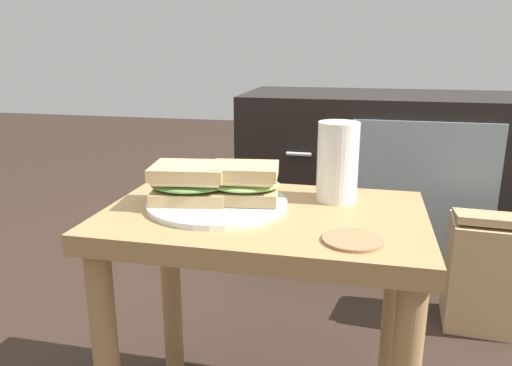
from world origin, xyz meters
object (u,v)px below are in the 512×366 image
(plate, at_px, (217,203))
(coaster, at_px, (353,240))
(tv_cabinet, at_px, (380,176))
(sandwich_back, at_px, (244,183))
(beer_glass, at_px, (338,163))
(sandwich_front, at_px, (189,183))
(paper_bag, at_px, (483,271))

(plate, distance_m, coaster, 0.27)
(coaster, bearing_deg, tv_cabinet, 86.10)
(plate, distance_m, sandwich_back, 0.06)
(tv_cabinet, height_order, plate, tv_cabinet)
(tv_cabinet, xyz_separation_m, coaster, (-0.07, -1.06, 0.17))
(plate, relative_size, beer_glass, 1.72)
(sandwich_back, bearing_deg, plate, -168.23)
(plate, relative_size, sandwich_back, 1.82)
(tv_cabinet, distance_m, sandwich_back, 0.99)
(beer_glass, distance_m, coaster, 0.21)
(sandwich_back, relative_size, coaster, 1.53)
(sandwich_back, bearing_deg, beer_glass, 25.09)
(coaster, bearing_deg, sandwich_back, 147.50)
(coaster, bearing_deg, beer_glass, 100.71)
(tv_cabinet, bearing_deg, sandwich_front, -111.06)
(plate, xyz_separation_m, sandwich_back, (0.05, 0.01, 0.04))
(beer_glass, bearing_deg, plate, -157.83)
(plate, xyz_separation_m, sandwich_front, (-0.05, -0.01, 0.04))
(tv_cabinet, relative_size, plate, 3.78)
(plate, height_order, paper_bag, plate)
(sandwich_front, distance_m, beer_glass, 0.27)
(tv_cabinet, relative_size, sandwich_back, 6.90)
(plate, bearing_deg, sandwich_back, 11.77)
(tv_cabinet, relative_size, sandwich_front, 6.10)
(sandwich_front, distance_m, sandwich_back, 0.10)
(sandwich_back, relative_size, paper_bag, 0.43)
(coaster, bearing_deg, plate, 154.83)
(tv_cabinet, xyz_separation_m, beer_glass, (-0.11, -0.86, 0.24))
(tv_cabinet, xyz_separation_m, sandwich_back, (-0.27, -0.93, 0.21))
(sandwich_back, distance_m, paper_bag, 0.80)
(tv_cabinet, relative_size, beer_glass, 6.52)
(tv_cabinet, distance_m, plate, 1.01)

